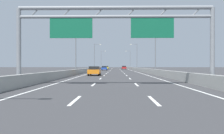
{
  "coord_description": "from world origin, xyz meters",
  "views": [
    {
      "loc": [
        0.07,
        1.73,
        1.61
      ],
      "look_at": [
        -1.35,
        89.67,
        1.05
      ],
      "focal_mm": 37.78,
      "sensor_mm": 36.0,
      "label": 1
    }
  ],
  "objects_px": {
    "streetlamp_left_far": "(95,55)",
    "red_car": "(124,68)",
    "streetlamp_right_distant": "(130,58)",
    "blue_car": "(104,68)",
    "streetlamp_left_mid": "(77,46)",
    "orange_car": "(94,71)",
    "yellow_car": "(107,68)",
    "streetlamp_right_far": "(136,55)",
    "sign_gantry": "(114,25)",
    "streetlamp_left_distant": "(102,58)",
    "streetlamp_right_mid": "(154,46)"
  },
  "relations": [
    {
      "from": "streetlamp_right_distant",
      "to": "blue_car",
      "type": "xyz_separation_m",
      "value": [
        -11.2,
        -46.24,
        -4.67
      ]
    },
    {
      "from": "sign_gantry",
      "to": "yellow_car",
      "type": "distance_m",
      "value": 80.73
    },
    {
      "from": "sign_gantry",
      "to": "orange_car",
      "type": "height_order",
      "value": "sign_gantry"
    },
    {
      "from": "streetlamp_left_far",
      "to": "sign_gantry",
      "type": "bearing_deg",
      "value": -83.63
    },
    {
      "from": "streetlamp_left_distant",
      "to": "blue_car",
      "type": "relative_size",
      "value": 2.3
    },
    {
      "from": "streetlamp_right_distant",
      "to": "red_car",
      "type": "distance_m",
      "value": 26.01
    },
    {
      "from": "streetlamp_right_mid",
      "to": "sign_gantry",
      "type": "bearing_deg",
      "value": -105.72
    },
    {
      "from": "streetlamp_left_distant",
      "to": "streetlamp_right_distant",
      "type": "height_order",
      "value": "same"
    },
    {
      "from": "streetlamp_right_distant",
      "to": "streetlamp_left_distant",
      "type": "bearing_deg",
      "value": 180.0
    },
    {
      "from": "sign_gantry",
      "to": "streetlamp_left_mid",
      "type": "distance_m",
      "value": 27.75
    },
    {
      "from": "streetlamp_left_distant",
      "to": "blue_car",
      "type": "bearing_deg",
      "value": -85.38
    },
    {
      "from": "orange_car",
      "to": "streetlamp_left_mid",
      "type": "bearing_deg",
      "value": 118.2
    },
    {
      "from": "sign_gantry",
      "to": "red_car",
      "type": "height_order",
      "value": "sign_gantry"
    },
    {
      "from": "streetlamp_right_mid",
      "to": "blue_car",
      "type": "relative_size",
      "value": 2.3
    },
    {
      "from": "streetlamp_left_distant",
      "to": "streetlamp_right_far",
      "type": "bearing_deg",
      "value": -69.31
    },
    {
      "from": "yellow_car",
      "to": "streetlamp_left_far",
      "type": "bearing_deg",
      "value": -104.29
    },
    {
      "from": "sign_gantry",
      "to": "blue_car",
      "type": "distance_m",
      "value": 59.83
    },
    {
      "from": "streetlamp_left_far",
      "to": "orange_car",
      "type": "relative_size",
      "value": 2.2
    },
    {
      "from": "streetlamp_right_mid",
      "to": "blue_car",
      "type": "xyz_separation_m",
      "value": [
        -11.2,
        32.84,
        -4.67
      ]
    },
    {
      "from": "streetlamp_left_far",
      "to": "red_car",
      "type": "height_order",
      "value": "streetlamp_left_far"
    },
    {
      "from": "sign_gantry",
      "to": "streetlamp_left_distant",
      "type": "relative_size",
      "value": 1.66
    },
    {
      "from": "streetlamp_right_far",
      "to": "orange_car",
      "type": "bearing_deg",
      "value": -102.93
    },
    {
      "from": "streetlamp_left_far",
      "to": "yellow_car",
      "type": "xyz_separation_m",
      "value": [
        3.63,
        14.26,
        -4.65
      ]
    },
    {
      "from": "sign_gantry",
      "to": "streetlamp_right_distant",
      "type": "relative_size",
      "value": 1.66
    },
    {
      "from": "streetlamp_left_far",
      "to": "streetlamp_right_far",
      "type": "bearing_deg",
      "value": 0.0
    },
    {
      "from": "orange_car",
      "to": "yellow_car",
      "type": "height_order",
      "value": "orange_car"
    },
    {
      "from": "streetlamp_right_distant",
      "to": "orange_car",
      "type": "distance_m",
      "value": 87.53
    },
    {
      "from": "blue_car",
      "to": "red_car",
      "type": "distance_m",
      "value": 22.17
    },
    {
      "from": "sign_gantry",
      "to": "yellow_car",
      "type": "xyz_separation_m",
      "value": [
        -3.77,
        80.54,
        -4.05
      ]
    },
    {
      "from": "streetlamp_left_far",
      "to": "red_car",
      "type": "distance_m",
      "value": 18.58
    },
    {
      "from": "blue_car",
      "to": "orange_car",
      "type": "bearing_deg",
      "value": -89.49
    },
    {
      "from": "streetlamp_right_far",
      "to": "red_car",
      "type": "distance_m",
      "value": 15.49
    },
    {
      "from": "yellow_car",
      "to": "red_car",
      "type": "height_order",
      "value": "red_car"
    },
    {
      "from": "streetlamp_left_mid",
      "to": "streetlamp_left_distant",
      "type": "height_order",
      "value": "same"
    },
    {
      "from": "sign_gantry",
      "to": "streetlamp_right_mid",
      "type": "relative_size",
      "value": 1.66
    },
    {
      "from": "streetlamp_right_far",
      "to": "yellow_car",
      "type": "height_order",
      "value": "streetlamp_right_far"
    },
    {
      "from": "sign_gantry",
      "to": "orange_car",
      "type": "relative_size",
      "value": 3.65
    },
    {
      "from": "streetlamp_left_mid",
      "to": "streetlamp_right_mid",
      "type": "height_order",
      "value": "same"
    },
    {
      "from": "red_car",
      "to": "blue_car",
      "type": "bearing_deg",
      "value": -109.1
    },
    {
      "from": "streetlamp_left_mid",
      "to": "red_car",
      "type": "distance_m",
      "value": 55.1
    },
    {
      "from": "sign_gantry",
      "to": "blue_car",
      "type": "xyz_separation_m",
      "value": [
        -3.67,
        59.58,
        -4.07
      ]
    },
    {
      "from": "sign_gantry",
      "to": "yellow_car",
      "type": "height_order",
      "value": "sign_gantry"
    },
    {
      "from": "streetlamp_left_mid",
      "to": "streetlamp_left_distant",
      "type": "relative_size",
      "value": 1.0
    },
    {
      "from": "streetlamp_left_mid",
      "to": "blue_car",
      "type": "distance_m",
      "value": 33.38
    },
    {
      "from": "orange_car",
      "to": "yellow_car",
      "type": "relative_size",
      "value": 0.94
    },
    {
      "from": "streetlamp_left_mid",
      "to": "orange_car",
      "type": "relative_size",
      "value": 2.2
    },
    {
      "from": "streetlamp_left_mid",
      "to": "yellow_car",
      "type": "bearing_deg",
      "value": 86.14
    },
    {
      "from": "red_car",
      "to": "streetlamp_right_distant",
      "type": "bearing_deg",
      "value": 81.14
    },
    {
      "from": "streetlamp_right_distant",
      "to": "orange_car",
      "type": "height_order",
      "value": "streetlamp_right_distant"
    },
    {
      "from": "streetlamp_left_distant",
      "to": "streetlamp_right_distant",
      "type": "relative_size",
      "value": 1.0
    }
  ]
}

